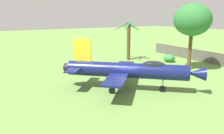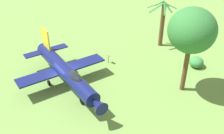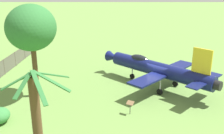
# 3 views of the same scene
# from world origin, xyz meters

# --- Properties ---
(ground_plane) EXTENTS (200.00, 200.00, 0.00)m
(ground_plane) POSITION_xyz_m (0.00, 0.00, 0.00)
(ground_plane) COLOR #668E42
(display_jet) EXTENTS (10.97, 11.32, 4.93)m
(display_jet) POSITION_xyz_m (0.24, 0.26, 2.00)
(display_jet) COLOR #111951
(display_jet) RESTS_ON ground_plane
(shade_tree) EXTENTS (4.93, 4.43, 8.68)m
(shade_tree) POSITION_xyz_m (-2.12, 11.92, 6.55)
(shade_tree) COLOR brown
(shade_tree) RESTS_ON ground_plane
(palm_tree) EXTENTS (4.14, 3.81, 6.11)m
(palm_tree) POSITION_xyz_m (-11.92, 9.06, 3.11)
(palm_tree) COLOR brown
(palm_tree) RESTS_ON ground_plane
(perimeter_fence) EXTENTS (28.62, 1.72, 1.83)m
(perimeter_fence) POSITION_xyz_m (-0.94, 17.65, 0.97)
(perimeter_fence) COLOR #4C4238
(perimeter_fence) RESTS_ON ground_plane
(shrub_near_fence) EXTENTS (1.86, 1.67, 1.19)m
(shrub_near_fence) POSITION_xyz_m (-7.14, 13.56, 0.60)
(shrub_near_fence) COLOR #387F3D
(shrub_near_fence) RESTS_ON ground_plane
(info_plaque) EXTENTS (0.64, 0.72, 1.14)m
(info_plaque) POSITION_xyz_m (-5.69, 3.24, 0.85)
(info_plaque) COLOR #333333
(info_plaque) RESTS_ON ground_plane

